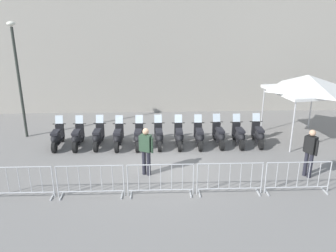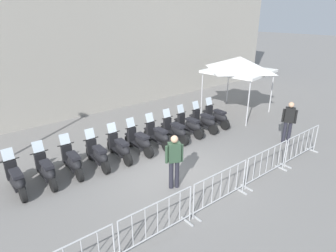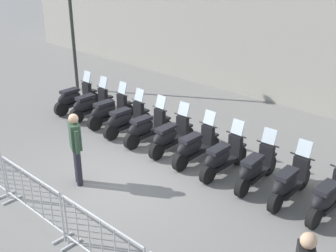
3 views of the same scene
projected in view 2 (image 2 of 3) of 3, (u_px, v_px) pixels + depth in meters
ground_plane at (174, 174)px, 9.71m from camera, size 120.00×120.00×0.00m
building_facade at (61, 1)px, 13.73m from camera, size 27.98×7.32×10.84m
motorcycle_0 at (16, 180)px, 8.57m from camera, size 0.65×1.72×1.24m
motorcycle_1 at (46, 170)px, 9.05m from camera, size 0.67×1.72×1.24m
motorcycle_2 at (73, 162)px, 9.57m from camera, size 0.70×1.71×1.24m
motorcycle_3 at (98, 155)px, 9.99m from camera, size 0.69×1.71×1.24m
motorcycle_4 at (120, 148)px, 10.49m from camera, size 0.69×1.71×1.24m
motorcycle_5 at (140, 142)px, 11.00m from camera, size 0.61×1.72×1.24m
motorcycle_6 at (158, 136)px, 11.48m from camera, size 0.67×1.72×1.24m
motorcycle_7 at (175, 131)px, 11.96m from camera, size 0.67×1.72×1.24m
motorcycle_8 at (190, 125)px, 12.51m from camera, size 0.60×1.72×1.24m
motorcycle_9 at (204, 121)px, 12.98m from camera, size 0.64×1.72×1.24m
motorcycle_10 at (217, 117)px, 13.50m from camera, size 0.70×1.71×1.24m
barrier_segment_1 at (158, 221)px, 6.80m from camera, size 2.04×0.77×1.07m
barrier_segment_2 at (221, 188)px, 8.05m from camera, size 2.04×0.77×1.07m
barrier_segment_3 at (267, 164)px, 9.30m from camera, size 2.04×0.77×1.07m
barrier_segment_4 at (302, 145)px, 10.55m from camera, size 2.04×0.77×1.07m
officer_near_row_end at (174, 159)px, 8.65m from camera, size 0.46×0.39×1.73m
officer_mid_plaza at (289, 120)px, 11.61m from camera, size 0.34×0.52×1.73m
canopy_tent at (239, 65)px, 14.40m from camera, size 2.83×2.83×2.91m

